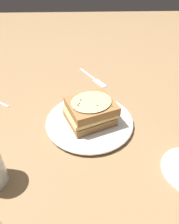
{
  "coord_description": "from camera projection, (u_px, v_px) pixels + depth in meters",
  "views": [
    {
      "loc": [
        -0.51,
        0.04,
        0.44
      ],
      "look_at": [
        -0.02,
        0.03,
        0.05
      ],
      "focal_mm": 35.0,
      "sensor_mm": 36.0,
      "label": 1
    }
  ],
  "objects": [
    {
      "name": "ground_plane",
      "position": [
        98.0,
        119.0,
        0.67
      ],
      "size": [
        2.4,
        2.4,
        0.0
      ],
      "primitive_type": "plane",
      "color": "olive"
    },
    {
      "name": "dinner_plate",
      "position": [
        90.0,
        122.0,
        0.65
      ],
      "size": [
        0.26,
        0.26,
        0.01
      ],
      "color": "white",
      "rests_on": "ground_plane"
    },
    {
      "name": "sandwich",
      "position": [
        90.0,
        111.0,
        0.62
      ],
      "size": [
        0.15,
        0.16,
        0.07
      ],
      "rotation": [
        0.0,
        0.0,
        1.97
      ],
      "color": "olive",
      "rests_on": "dinner_plate"
    },
    {
      "name": "fork",
      "position": [
        95.0,
        79.0,
        0.85
      ],
      "size": [
        0.15,
        0.1,
        0.0
      ],
      "rotation": [
        0.0,
        0.0,
        2.12
      ],
      "color": "silver",
      "rests_on": "ground_plane"
    }
  ]
}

